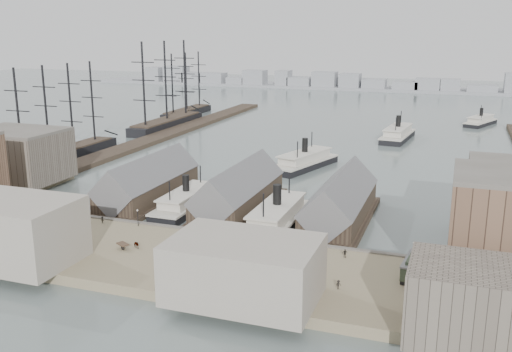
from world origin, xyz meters
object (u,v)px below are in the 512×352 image
at_px(horse_cart_center, 131,245).
at_px(horse_cart_right, 268,277).
at_px(tram, 412,267).
at_px(ferry_docked_west, 186,201).
at_px(horse_cart_left, 10,226).

relative_size(horse_cart_center, horse_cart_right, 1.00).
bearing_deg(tram, ferry_docked_west, 160.80).
xyz_separation_m(tram, horse_cart_right, (-23.54, -10.49, -0.97)).
xyz_separation_m(tram, horse_cart_center, (-54.47, -5.11, -0.99)).
bearing_deg(horse_cart_right, ferry_docked_west, 22.54).
bearing_deg(horse_cart_right, tram, -85.95).
height_order(tram, horse_cart_left, tram).
distance_m(tram, horse_cart_center, 54.72).
relative_size(ferry_docked_west, horse_cart_left, 6.07).
bearing_deg(horse_cart_right, horse_cart_center, 60.16).
distance_m(ferry_docked_west, tram, 64.47).
xyz_separation_m(ferry_docked_west, horse_cart_left, (-27.88, -31.43, 0.49)).
bearing_deg(horse_cart_right, horse_cart_left, 64.10).
bearing_deg(ferry_docked_west, tram, -25.20).
bearing_deg(horse_cart_center, horse_cart_right, -72.46).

